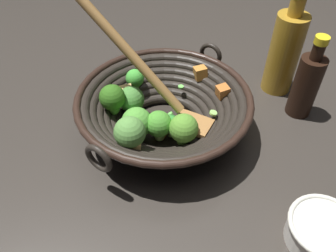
% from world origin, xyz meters
% --- Properties ---
extents(ground_plane, '(4.00, 4.00, 0.00)m').
position_xyz_m(ground_plane, '(0.00, 0.00, 0.00)').
color(ground_plane, '#332D28').
extents(wok, '(0.34, 0.34, 0.26)m').
position_xyz_m(wok, '(0.00, 0.00, 0.06)').
color(wok, black).
rests_on(wok, ground).
extents(soy_sauce_bottle, '(0.05, 0.05, 0.18)m').
position_xyz_m(soy_sauce_bottle, '(-0.29, -0.00, 0.07)').
color(soy_sauce_bottle, black).
rests_on(soy_sauce_bottle, ground).
extents(cooking_oil_bottle, '(0.07, 0.07, 0.24)m').
position_xyz_m(cooking_oil_bottle, '(-0.28, -0.09, 0.10)').
color(cooking_oil_bottle, '#AD7F23').
rests_on(cooking_oil_bottle, ground).
extents(prep_bowl, '(0.11, 0.11, 0.05)m').
position_xyz_m(prep_bowl, '(-0.19, 0.28, 0.03)').
color(prep_bowl, silver).
rests_on(prep_bowl, ground).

